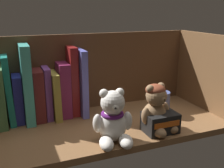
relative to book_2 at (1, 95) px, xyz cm
name	(u,v)px	position (x,y,z in cm)	size (l,w,h in cm)	color
shelf_board	(105,127)	(29.59, -13.08, -10.26)	(74.97, 31.89, 2.00)	brown
shelf_back_panel	(89,74)	(29.59, 3.47, 3.16)	(77.37, 1.20, 28.84)	brown
shelf_side_panel_right	(207,75)	(67.88, -13.08, 3.16)	(1.60, 34.29, 28.84)	brown
book_2	(1,95)	(0.00, 0.00, 0.00)	(2.40, 14.16, 18.52)	#447443
book_3	(9,90)	(2.34, 0.00, 1.55)	(1.83, 10.86, 21.62)	#1B7A6F
book_4	(18,98)	(4.82, 0.00, -1.63)	(2.65, 9.35, 15.27)	#292E93
book_5	(26,83)	(7.78, 0.00, 3.12)	(2.82, 14.30, 24.77)	#45AB9F
book_6	(38,94)	(11.03, 0.00, -1.00)	(3.22, 11.33, 16.53)	#5B1D1D
book_7	(47,92)	(13.88, 0.00, -0.74)	(2.04, 10.17, 17.04)	#723C8B
book_8	(54,94)	(16.22, 0.00, -1.54)	(2.19, 13.83, 15.45)	olive
book_9	(63,89)	(19.31, 0.00, -0.21)	(3.54, 10.45, 18.09)	maroon
book_10	(72,81)	(22.60, 0.00, 2.32)	(2.58, 9.04, 23.16)	maroon
book_11	(80,81)	(25.17, 0.00, 1.89)	(2.11, 14.01, 22.30)	#5C60C2
teddy_bear_larger	(113,120)	(27.52, -24.51, -2.86)	(11.12, 11.54, 15.00)	white
teddy_bear_smaller	(156,109)	(42.03, -22.51, -2.47)	(10.87, 11.19, 14.31)	#93704C
pillar_candle	(161,103)	(50.08, -12.27, -5.26)	(5.96, 5.96, 8.01)	#4C5B99
small_product_box	(160,122)	(42.80, -23.77, -6.32)	(9.64, 7.24, 5.88)	black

